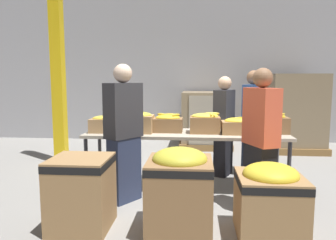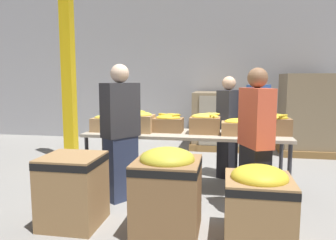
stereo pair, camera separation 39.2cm
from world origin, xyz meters
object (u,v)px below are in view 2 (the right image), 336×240
Objects in this scene: banana_box_1 at (139,121)px; pallet_stack_2 at (309,114)px; sorting_table at (186,137)px; donation_bin_1 at (167,188)px; volunteer_3 at (121,134)px; donation_bin_2 at (258,201)px; banana_box_4 at (237,127)px; pallet_stack_1 at (221,122)px; banana_box_0 at (107,123)px; support_pillar at (68,49)px; pallet_stack_0 at (217,120)px; volunteer_0 at (228,127)px; volunteer_1 at (255,143)px; donation_bin_0 at (73,188)px; volunteer_2 at (258,125)px; banana_box_3 at (205,123)px; banana_box_2 at (168,123)px; banana_box_5 at (275,124)px.

banana_box_1 is 3.81m from pallet_stack_2.
sorting_table is 3.23× the size of donation_bin_1.
volunteer_3 is 1.78m from donation_bin_2.
banana_box_4 is 0.37× the size of pallet_stack_1.
pallet_stack_1 is 0.72× the size of pallet_stack_2.
banana_box_0 is at bearing -179.62° from banana_box_4.
support_pillar is (-2.24, 1.17, 1.29)m from sorting_table.
sorting_table is at bearing 122.42° from donation_bin_2.
volunteer_3 reaches higher than pallet_stack_0.
donation_bin_2 is at bearing 33.10° from volunteer_0.
volunteer_1 is 2.23× the size of donation_bin_0.
pallet_stack_0 is at bearing 17.69° from volunteer_3.
support_pillar is (-3.23, 0.46, 1.20)m from volunteer_2.
volunteer_1 is at bearing 89.27° from donation_bin_2.
banana_box_4 is at bearing -8.21° from banana_box_3.
pallet_stack_0 is at bearing 172.74° from pallet_stack_2.
donation_bin_1 is (0.97, 0.00, 0.05)m from donation_bin_0.
banana_box_3 is 0.33× the size of pallet_stack_0.
donation_bin_2 is (1.47, -1.28, -0.53)m from banana_box_1.
banana_box_1 is 1.00× the size of banana_box_2.
pallet_stack_2 is (2.39, 2.52, -0.11)m from banana_box_2.
volunteer_0 is (-0.11, 0.69, -0.12)m from banana_box_4.
banana_box_2 is at bearing -102.18° from pallet_stack_0.
volunteer_3 is at bearing -27.60° from volunteer_2.
banana_box_4 is 0.71m from volunteer_0.
volunteer_1 is 1.46m from volunteer_2.
volunteer_3 reaches higher than sorting_table.
donation_bin_1 is (-0.68, -1.25, -0.43)m from banana_box_4.
banana_box_2 reaches higher than banana_box_4.
pallet_stack_1 reaches higher than banana_box_1.
support_pillar is at bearing -72.00° from volunteer_2.
volunteer_3 is at bearing -107.73° from pallet_stack_0.
banana_box_2 is at bearing -104.07° from pallet_stack_1.
pallet_stack_1 is (-0.42, 3.43, -0.24)m from volunteer_1.
volunteer_3 reaches higher than banana_box_2.
volunteer_3 is 0.91m from donation_bin_0.
donation_bin_1 reaches higher than sorting_table.
banana_box_0 reaches higher than sorting_table.
support_pillar is (-2.49, 1.16, 1.10)m from banana_box_3.
banana_box_0 is at bearing -175.19° from banana_box_1.
pallet_stack_2 reaches higher than volunteer_0.
pallet_stack_2 reaches higher than banana_box_1.
pallet_stack_1 is (0.66, 2.64, -0.33)m from banana_box_2.
support_pillar is 3.37m from pallet_stack_0.
donation_bin_1 is at bearing -130.70° from banana_box_5.
sorting_table is 0.84m from volunteer_0.
pallet_stack_2 is (2.79, 2.59, -0.13)m from banana_box_1.
pallet_stack_1 is (0.16, 2.68, -0.34)m from banana_box_3.
pallet_stack_0 is (0.09, 2.79, -0.31)m from banana_box_3.
banana_box_0 is 2.23m from banana_box_5.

